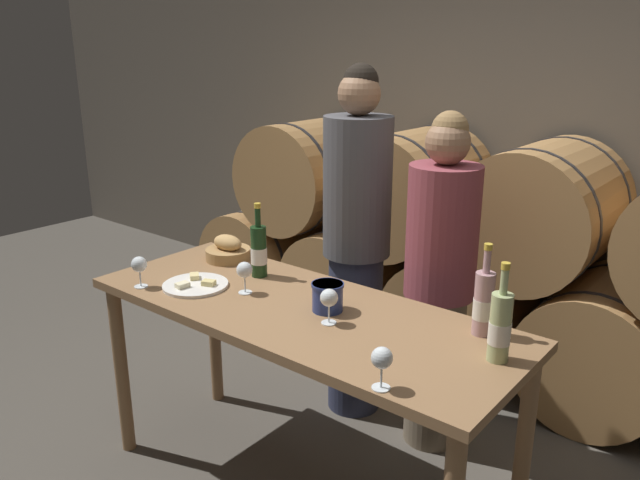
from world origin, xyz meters
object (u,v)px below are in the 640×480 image
object	(u,v)px
wine_bottle_rose	(484,303)
wine_bottle_white	(500,327)
bread_basket	(228,250)
cheese_plate	(195,285)
tasting_table	(298,332)
wine_glass_right	(382,359)
person_right	(439,284)
wine_glass_left	(244,271)
wine_bottle_red	(259,251)
blue_crock	(328,296)
wine_glass_far_left	(139,265)
person_left	(356,243)
wine_glass_center	(329,299)

from	to	relation	value
wine_bottle_rose	wine_bottle_white	bearing A→B (deg)	-49.54
bread_basket	cheese_plate	bearing A→B (deg)	-65.43
tasting_table	wine_glass_right	xyz separation A→B (m)	(0.62, -0.32, 0.22)
person_right	wine_glass_left	distance (m)	0.94
tasting_table	wine_bottle_red	size ratio (longest dim) A/B	5.41
wine_bottle_red	wine_glass_right	xyz separation A→B (m)	(0.99, -0.47, -0.02)
wine_bottle_red	bread_basket	size ratio (longest dim) A/B	1.56
blue_crock	wine_glass_far_left	xyz separation A→B (m)	(-0.80, -0.32, 0.04)
cheese_plate	tasting_table	bearing A→B (deg)	13.75
wine_bottle_white	tasting_table	bearing A→B (deg)	-174.02
wine_bottle_white	wine_glass_left	bearing A→B (deg)	-173.78
cheese_plate	wine_glass_right	xyz separation A→B (m)	(1.11, -0.19, 0.09)
tasting_table	person_left	size ratio (longest dim) A/B	1.01
cheese_plate	person_right	bearing A→B (deg)	48.87
tasting_table	wine_glass_left	bearing A→B (deg)	-173.03
bread_basket	wine_glass_center	xyz separation A→B (m)	(0.85, -0.27, 0.05)
tasting_table	cheese_plate	world-z (taller)	cheese_plate
wine_glass_far_left	wine_glass_center	distance (m)	0.91
person_right	bread_basket	distance (m)	1.04
person_right	cheese_plate	world-z (taller)	person_right
person_right	bread_basket	size ratio (longest dim) A/B	7.45
wine_glass_right	wine_bottle_white	bearing A→B (deg)	63.19
wine_bottle_red	person_right	bearing A→B (deg)	42.95
blue_crock	wine_glass_right	distance (m)	0.62
blue_crock	wine_bottle_rose	bearing A→B (deg)	18.62
cheese_plate	wine_glass_far_left	distance (m)	0.26
bread_basket	wine_glass_left	size ratio (longest dim) A/B	1.58
wine_bottle_white	wine_bottle_rose	world-z (taller)	same
wine_glass_left	wine_glass_center	xyz separation A→B (m)	(0.47, -0.01, 0.00)
person_left	wine_bottle_red	size ratio (longest dim) A/B	5.34
person_right	blue_crock	bearing A→B (deg)	-100.89
blue_crock	wine_glass_center	bearing A→B (deg)	-49.00
wine_bottle_white	wine_glass_right	bearing A→B (deg)	-116.81
wine_bottle_red	wine_glass_right	bearing A→B (deg)	-25.48
person_left	wine_glass_center	xyz separation A→B (m)	(0.43, -0.78, 0.06)
blue_crock	wine_glass_left	xyz separation A→B (m)	(-0.39, -0.08, 0.04)
person_right	bread_basket	xyz separation A→B (m)	(-0.90, -0.51, 0.11)
blue_crock	wine_glass_right	bearing A→B (deg)	-35.87
bread_basket	cheese_plate	distance (m)	0.38
wine_bottle_rose	wine_glass_center	world-z (taller)	wine_bottle_rose
wine_glass_left	wine_glass_center	size ratio (longest dim) A/B	1.00
cheese_plate	wine_glass_left	bearing A→B (deg)	21.53
wine_bottle_white	wine_glass_center	world-z (taller)	wine_bottle_white
blue_crock	wine_glass_center	world-z (taller)	wine_glass_center
bread_basket	wine_glass_center	bearing A→B (deg)	-17.49
wine_bottle_rose	wine_glass_right	distance (m)	0.56
wine_bottle_rose	wine_glass_left	size ratio (longest dim) A/B	2.49
wine_glass_right	bread_basket	bearing A→B (deg)	157.05
wine_bottle_white	wine_glass_right	size ratio (longest dim) A/B	2.49
wine_bottle_rose	wine_glass_far_left	distance (m)	1.46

